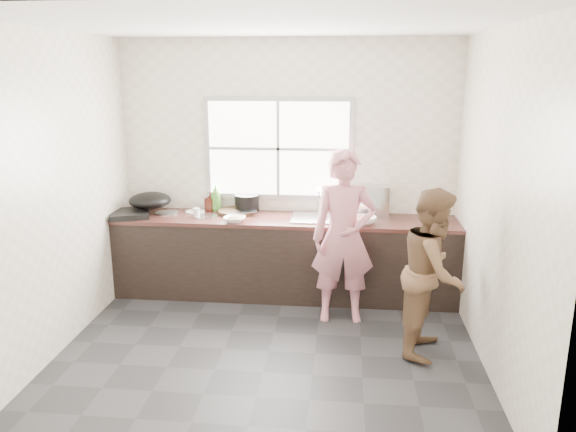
# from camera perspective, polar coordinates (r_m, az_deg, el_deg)

# --- Properties ---
(floor) EXTENTS (3.60, 3.20, 0.01)m
(floor) POSITION_cam_1_polar(r_m,az_deg,el_deg) (5.02, -1.95, -13.60)
(floor) COLOR #28282A
(floor) RESTS_ON ground
(ceiling) EXTENTS (3.60, 3.20, 0.01)m
(ceiling) POSITION_cam_1_polar(r_m,az_deg,el_deg) (4.44, -2.26, 18.93)
(ceiling) COLOR silver
(ceiling) RESTS_ON wall_back
(wall_back) EXTENTS (3.60, 0.01, 2.70)m
(wall_back) POSITION_cam_1_polar(r_m,az_deg,el_deg) (6.11, -0.02, 5.01)
(wall_back) COLOR beige
(wall_back) RESTS_ON ground
(wall_left) EXTENTS (0.01, 3.20, 2.70)m
(wall_left) POSITION_cam_1_polar(r_m,az_deg,el_deg) (5.11, -22.58, 1.97)
(wall_left) COLOR silver
(wall_left) RESTS_ON ground
(wall_right) EXTENTS (0.01, 3.20, 2.70)m
(wall_right) POSITION_cam_1_polar(r_m,az_deg,el_deg) (4.66, 20.49, 1.02)
(wall_right) COLOR beige
(wall_right) RESTS_ON ground
(wall_front) EXTENTS (3.60, 0.01, 2.70)m
(wall_front) POSITION_cam_1_polar(r_m,az_deg,el_deg) (3.02, -6.28, -5.20)
(wall_front) COLOR beige
(wall_front) RESTS_ON ground
(cabinet) EXTENTS (3.60, 0.62, 0.82)m
(cabinet) POSITION_cam_1_polar(r_m,az_deg,el_deg) (6.04, -0.33, -4.33)
(cabinet) COLOR black
(cabinet) RESTS_ON floor
(countertop) EXTENTS (3.60, 0.64, 0.04)m
(countertop) POSITION_cam_1_polar(r_m,az_deg,el_deg) (5.91, -0.33, -0.38)
(countertop) COLOR #3B1D18
(countertop) RESTS_ON cabinet
(sink) EXTENTS (0.55, 0.45, 0.02)m
(sink) POSITION_cam_1_polar(r_m,az_deg,el_deg) (5.88, 3.06, -0.24)
(sink) COLOR silver
(sink) RESTS_ON countertop
(faucet) EXTENTS (0.02, 0.02, 0.30)m
(faucet) POSITION_cam_1_polar(r_m,az_deg,el_deg) (6.04, 3.18, 1.58)
(faucet) COLOR silver
(faucet) RESTS_ON countertop
(window_frame) EXTENTS (1.60, 0.05, 1.10)m
(window_frame) POSITION_cam_1_polar(r_m,az_deg,el_deg) (6.07, -0.98, 6.86)
(window_frame) COLOR #9EA0A5
(window_frame) RESTS_ON wall_back
(window_glazing) EXTENTS (1.50, 0.01, 1.00)m
(window_glazing) POSITION_cam_1_polar(r_m,az_deg,el_deg) (6.05, -1.01, 6.83)
(window_glazing) COLOR white
(window_glazing) RESTS_ON window_frame
(woman) EXTENTS (0.60, 0.42, 1.56)m
(woman) POSITION_cam_1_polar(r_m,az_deg,el_deg) (5.36, 5.66, -2.72)
(woman) COLOR #CB7A87
(woman) RESTS_ON floor
(person_side) EXTENTS (0.73, 0.83, 1.44)m
(person_side) POSITION_cam_1_polar(r_m,az_deg,el_deg) (4.91, 14.58, -5.53)
(person_side) COLOR brown
(person_side) RESTS_ON floor
(cutting_board) EXTENTS (0.51, 0.51, 0.04)m
(cutting_board) POSITION_cam_1_polar(r_m,az_deg,el_deg) (6.10, -5.28, 0.42)
(cutting_board) COLOR #322313
(cutting_board) RESTS_ON countertop
(cleaver) EXTENTS (0.25, 0.20, 0.01)m
(cleaver) POSITION_cam_1_polar(r_m,az_deg,el_deg) (6.00, -4.23, 0.43)
(cleaver) COLOR #ADAEB3
(cleaver) RESTS_ON cutting_board
(bowl_mince) EXTENTS (0.25, 0.25, 0.05)m
(bowl_mince) POSITION_cam_1_polar(r_m,az_deg,el_deg) (5.77, -5.45, -0.34)
(bowl_mince) COLOR white
(bowl_mince) RESTS_ON countertop
(bowl_crabs) EXTENTS (0.21, 0.21, 0.06)m
(bowl_crabs) POSITION_cam_1_polar(r_m,az_deg,el_deg) (5.72, 7.75, -0.50)
(bowl_crabs) COLOR white
(bowl_crabs) RESTS_ON countertop
(bowl_held) EXTENTS (0.21, 0.21, 0.06)m
(bowl_held) POSITION_cam_1_polar(r_m,az_deg,el_deg) (5.67, 4.93, -0.55)
(bowl_held) COLOR silver
(bowl_held) RESTS_ON countertop
(black_pot) EXTENTS (0.28, 0.28, 0.19)m
(black_pot) POSITION_cam_1_polar(r_m,az_deg,el_deg) (6.16, -4.21, 1.31)
(black_pot) COLOR black
(black_pot) RESTS_ON countertop
(plate_food) EXTENTS (0.22, 0.22, 0.02)m
(plate_food) POSITION_cam_1_polar(r_m,az_deg,el_deg) (6.21, -9.41, 0.42)
(plate_food) COLOR silver
(plate_food) RESTS_ON countertop
(bottle_green) EXTENTS (0.14, 0.14, 0.31)m
(bottle_green) POSITION_cam_1_polar(r_m,az_deg,el_deg) (6.22, -7.35, 1.90)
(bottle_green) COLOR #3C7A28
(bottle_green) RESTS_ON countertop
(bottle_brown_tall) EXTENTS (0.11, 0.11, 0.19)m
(bottle_brown_tall) POSITION_cam_1_polar(r_m,az_deg,el_deg) (6.25, -7.89, 1.41)
(bottle_brown_tall) COLOR #411710
(bottle_brown_tall) RESTS_ON countertop
(bottle_brown_short) EXTENTS (0.13, 0.13, 0.16)m
(bottle_brown_short) POSITION_cam_1_polar(r_m,az_deg,el_deg) (6.16, -4.84, 1.14)
(bottle_brown_short) COLOR #463111
(bottle_brown_short) RESTS_ON countertop
(glass_jar) EXTENTS (0.08, 0.08, 0.10)m
(glass_jar) POSITION_cam_1_polar(r_m,az_deg,el_deg) (5.99, -9.30, 0.32)
(glass_jar) COLOR silver
(glass_jar) RESTS_ON countertop
(burner) EXTENTS (0.51, 0.51, 0.06)m
(burner) POSITION_cam_1_polar(r_m,az_deg,el_deg) (6.18, -15.83, 0.21)
(burner) COLOR black
(burner) RESTS_ON countertop
(wok) EXTENTS (0.56, 0.56, 0.17)m
(wok) POSITION_cam_1_polar(r_m,az_deg,el_deg) (6.24, -13.83, 1.55)
(wok) COLOR black
(wok) RESTS_ON burner
(dish_rack) EXTENTS (0.44, 0.31, 0.33)m
(dish_rack) POSITION_cam_1_polar(r_m,az_deg,el_deg) (6.06, 8.08, 1.64)
(dish_rack) COLOR silver
(dish_rack) RESTS_ON countertop
(pot_lid_left) EXTENTS (0.34, 0.34, 0.01)m
(pot_lid_left) POSITION_cam_1_polar(r_m,az_deg,el_deg) (6.23, -12.17, 0.32)
(pot_lid_left) COLOR silver
(pot_lid_left) RESTS_ON countertop
(pot_lid_right) EXTENTS (0.31, 0.31, 0.01)m
(pot_lid_right) POSITION_cam_1_polar(r_m,az_deg,el_deg) (6.01, -8.33, -0.03)
(pot_lid_right) COLOR #B6B8BE
(pot_lid_right) RESTS_ON countertop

